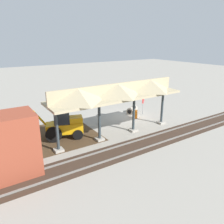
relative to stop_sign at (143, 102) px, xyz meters
The scene contains 10 objects.
ground_plane 2.26m from the stop_sign, ahead, with size 120.00×120.00×0.00m, color gray.
dirt_work_zone 11.82m from the stop_sign, ahead, with size 9.12×7.00×0.01m, color #42301E.
platform_canopy 7.31m from the stop_sign, 29.31° to the left, with size 12.46×3.20×4.90m.
rail_tracks 6.45m from the stop_sign, 74.54° to the left, with size 60.00×2.58×0.15m.
stop_sign is the anchor object (origin of this frame).
backhoe 10.36m from the stop_sign, ahead, with size 5.12×2.77×2.82m.
dirt_mound 13.38m from the stop_sign, ahead, with size 4.82×4.82×2.01m, color #42301E.
concrete_pipe 1.69m from the stop_sign, 52.69° to the right, with size 1.79×1.49×0.83m.
brick_utility_building 16.33m from the stop_sign, 16.81° to the left, with size 4.31×2.54×4.14m, color brown.
traffic_barrel 1.95m from the stop_sign, 17.05° to the left, with size 0.56×0.56×0.90m, color orange.
Camera 1 is at (14.79, 18.90, 8.39)m, focal length 35.00 mm.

